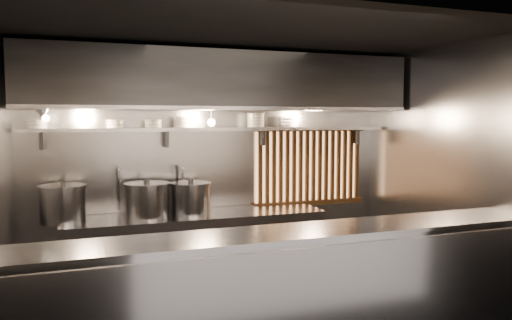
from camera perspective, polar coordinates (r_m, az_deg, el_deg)
ceiling at (r=4.82m, az=-0.28°, el=14.23°), size 4.50×4.50×0.00m
wall_back at (r=6.22m, az=-4.89°, el=-0.84°), size 4.50×0.00×4.50m
wall_right at (r=5.93m, az=20.68°, el=-1.41°), size 0.00×3.00×3.00m
serving_counter at (r=4.13m, az=4.36°, el=-15.72°), size 4.50×0.56×1.13m
cooking_bench at (r=5.97m, az=-6.73°, el=-10.39°), size 3.00×0.70×0.90m
bowl_shelf at (r=6.02m, az=-4.48°, el=3.55°), size 4.40×0.34×0.04m
exhaust_hood at (r=5.82m, az=-3.94°, el=8.88°), size 4.40×0.81×0.65m
wood_screen at (r=6.63m, az=6.14°, el=-0.67°), size 1.56×0.09×1.04m
faucet_left at (r=5.91m, az=-15.40°, el=-2.21°), size 0.04×0.30×0.50m
faucet_right at (r=6.00m, az=-8.72°, el=-1.99°), size 0.04×0.30×0.50m
heat_lamp at (r=5.34m, az=-23.21°, el=5.02°), size 0.25×0.35×0.20m
pendant_bulb at (r=5.87m, az=-5.12°, el=4.31°), size 0.09×0.09×0.19m
stock_pot_left at (r=5.74m, az=-21.21°, el=-4.64°), size 0.57×0.57×0.44m
stock_pot_mid at (r=5.83m, az=-7.46°, el=-4.35°), size 0.59×0.59×0.41m
stock_pot_right at (r=5.72m, az=-12.34°, el=-4.49°), size 0.55×0.55×0.43m
bowl_stack_0 at (r=5.81m, az=-23.76°, el=3.77°), size 0.22×0.22×0.09m
bowl_stack_1 at (r=5.82m, az=-15.78°, el=4.00°), size 0.21×0.21×0.09m
bowl_stack_2 at (r=5.86m, az=-11.66°, el=4.09°), size 0.21×0.21×0.09m
bowl_stack_3 at (r=5.92m, az=-8.49°, el=4.32°), size 0.21×0.21×0.13m
bowl_stack_4 at (r=6.16m, az=-0.03°, el=4.57°), size 0.22×0.22×0.17m
bowl_stack_5 at (r=6.31m, az=3.49°, el=4.40°), size 0.22×0.22×0.13m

